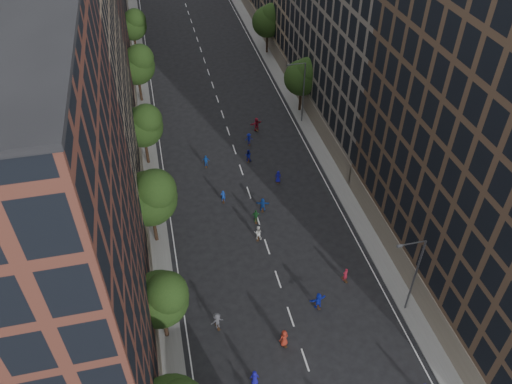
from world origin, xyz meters
The scene contains 30 objects.
ground centered at (0.00, 40.00, 0.00)m, with size 240.00×240.00×0.00m, color black.
sidewalk_left centered at (-12.00, 47.50, 0.07)m, with size 4.00×105.00×0.15m, color slate.
sidewalk_right centered at (12.00, 47.50, 0.07)m, with size 4.00×105.00×0.15m, color slate.
bldg_left_a centered at (-19.00, 11.00, 15.00)m, with size 14.00×22.00×30.00m, color #542A20.
bldg_left_b centered at (-19.00, 35.00, 17.00)m, with size 14.00×26.00×34.00m, color #826E55.
bldg_left_c centered at (-19.00, 58.00, 14.00)m, with size 14.00×20.00×28.00m, color #542A20.
bldg_right_b centered at (19.00, 44.00, 16.50)m, with size 14.00×28.00×33.00m, color #675E55.
tree_left_1 centered at (-11.02, 13.86, 5.55)m, with size 4.80×4.80×8.21m.
tree_left_2 centered at (-10.99, 25.83, 6.36)m, with size 5.60×5.60×9.45m.
tree_left_3 centered at (-11.02, 39.85, 5.82)m, with size 5.00×5.00×8.58m.
tree_left_4 centered at (-11.00, 55.84, 6.10)m, with size 5.40×5.40×9.08m.
tree_left_5 centered at (-11.02, 71.86, 5.68)m, with size 4.80×4.80×8.33m.
tree_right_a centered at (11.38, 47.85, 5.63)m, with size 5.00×5.00×8.39m.
tree_right_b centered at (11.39, 67.85, 5.96)m, with size 5.20×5.20×8.83m.
streetlamp_near centered at (10.37, 12.00, 5.17)m, with size 2.64×0.22×9.06m.
streetlamp_far centered at (10.37, 45.00, 5.17)m, with size 2.64×0.22×9.06m.
skater_0 centered at (-4.65, 7.91, 0.79)m, with size 0.78×0.51×1.59m, color #151292.
skater_5 centered at (2.75, 14.01, 0.90)m, with size 1.66×0.53×1.79m, color #1627B6.
skater_6 centered at (-1.38, 10.86, 0.92)m, with size 0.90×0.59×1.85m, color maroon.
skater_7 centered at (6.32, 16.43, 0.79)m, with size 0.57×0.38×1.58m, color maroon.
skater_8 centered at (-0.67, 23.84, 0.87)m, with size 0.84×0.66×1.73m, color silver.
skater_9 centered at (-6.71, 13.88, 0.91)m, with size 1.17×0.67×1.82m, color #45454B.
skater_10 centered at (-0.29, 26.47, 0.81)m, with size 0.95×0.40×1.62m, color #1A5824.
skater_11 centered at (0.87, 28.14, 0.82)m, with size 1.52×0.48×1.64m, color navy.
skater_12 centered at (3.87, 32.65, 0.77)m, with size 0.76×0.49×1.55m, color #1615AB.
skater_13 centered at (-3.22, 30.63, 0.77)m, with size 0.56×0.37×1.54m, color #1438A3.
skater_14 centered at (1.26, 37.62, 0.83)m, with size 0.80×0.63×1.65m, color #131B9F.
skater_15 centered at (2.14, 41.27, 0.79)m, with size 1.02×0.59×1.58m, color navy.
skater_16 centered at (-4.14, 37.72, 0.78)m, with size 0.91×0.38×1.56m, color blue.
skater_17 centered at (3.85, 44.25, 0.96)m, with size 1.78×0.57×1.92m, color #A41B31.
Camera 1 is at (-9.21, -12.48, 38.29)m, focal length 35.00 mm.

